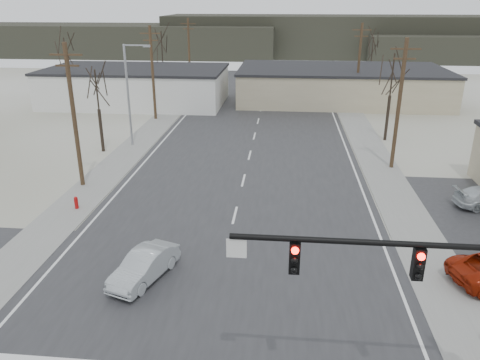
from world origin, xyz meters
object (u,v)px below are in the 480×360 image
at_px(sedan_crossing, 144,266).
at_px(car_far_b, 252,74).
at_px(car_far_a, 306,86).
at_px(traffic_signal_mast, 453,293).
at_px(fire_hydrant, 76,203).

distance_m(sedan_crossing, car_far_b, 61.26).
distance_m(sedan_crossing, car_far_a, 50.52).
bearing_deg(car_far_b, car_far_a, -55.04).
xyz_separation_m(traffic_signal_mast, fire_hydrant, (-18.09, 14.20, -4.22)).
height_order(traffic_signal_mast, fire_hydrant, traffic_signal_mast).
xyz_separation_m(traffic_signal_mast, sedan_crossing, (-11.44, 6.76, -3.93)).
relative_size(car_far_a, car_far_b, 1.39).
bearing_deg(traffic_signal_mast, car_far_a, 92.13).
relative_size(fire_hydrant, sedan_crossing, 0.21).
bearing_deg(car_far_b, traffic_signal_mast, -82.71).
height_order(fire_hydrant, sedan_crossing, sedan_crossing).
relative_size(fire_hydrant, car_far_a, 0.16).
bearing_deg(sedan_crossing, car_far_b, 108.36).
xyz_separation_m(car_far_a, car_far_b, (-8.63, 11.61, -0.12)).
bearing_deg(sedan_crossing, fire_hydrant, 150.84).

